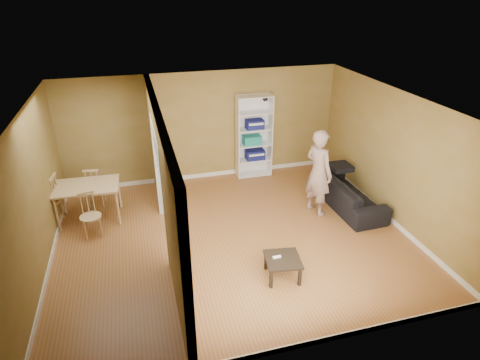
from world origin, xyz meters
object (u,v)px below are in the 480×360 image
(sofa, at_px, (349,190))
(chair_far, at_px, (95,185))
(coffee_table, at_px, (283,261))
(person, at_px, (319,166))
(chair_left, at_px, (48,200))
(dining_table, at_px, (87,189))
(chair_near, at_px, (90,216))
(bookshelf, at_px, (253,136))

(sofa, xyz_separation_m, chair_far, (-5.24, 1.50, 0.07))
(sofa, relative_size, coffee_table, 3.63)
(person, bearing_deg, chair_left, 58.73)
(coffee_table, distance_m, dining_table, 4.18)
(chair_near, bearing_deg, chair_far, 78.09)
(coffee_table, xyz_separation_m, chair_left, (-3.90, 2.81, 0.20))
(person, xyz_separation_m, bookshelf, (-0.73, 2.14, -0.06))
(coffee_table, distance_m, chair_left, 4.81)
(chair_near, height_order, chair_far, chair_far)
(sofa, relative_size, chair_far, 2.24)
(coffee_table, relative_size, chair_far, 0.62)
(coffee_table, xyz_separation_m, dining_table, (-3.13, 2.74, 0.37))
(sofa, relative_size, person, 0.95)
(person, xyz_separation_m, chair_near, (-4.49, 0.31, -0.64))
(bookshelf, distance_m, dining_table, 4.01)
(coffee_table, relative_size, chair_near, 0.64)
(dining_table, xyz_separation_m, chair_near, (0.06, -0.63, -0.25))
(coffee_table, bearing_deg, sofa, 40.06)
(sofa, bearing_deg, person, 91.90)
(sofa, xyz_separation_m, chair_left, (-6.10, 0.96, 0.13))
(bookshelf, xyz_separation_m, chair_far, (-3.73, -0.58, -0.56))
(person, bearing_deg, chair_far, 50.31)
(chair_left, relative_size, chair_far, 1.14)
(chair_left, bearing_deg, chair_near, 58.85)
(sofa, height_order, chair_near, chair_near)
(bookshelf, xyz_separation_m, coffee_table, (-0.68, -3.93, -0.70))
(sofa, distance_m, dining_table, 5.41)
(bookshelf, relative_size, coffee_table, 3.62)
(chair_left, xyz_separation_m, chair_far, (0.85, 0.54, -0.06))
(chair_near, bearing_deg, bookshelf, 15.16)
(coffee_table, xyz_separation_m, chair_near, (-3.07, 2.10, 0.12))
(chair_far, bearing_deg, sofa, 171.04)
(dining_table, relative_size, chair_far, 1.36)
(sofa, bearing_deg, chair_near, 85.11)
(bookshelf, distance_m, chair_near, 4.22)
(sofa, relative_size, chair_near, 2.34)
(chair_left, distance_m, chair_far, 1.01)
(person, relative_size, coffee_table, 3.83)
(dining_table, xyz_separation_m, chair_far, (0.08, 0.61, -0.24))
(chair_far, bearing_deg, dining_table, 89.22)
(bookshelf, height_order, coffee_table, bookshelf)
(chair_left, bearing_deg, dining_table, 94.11)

